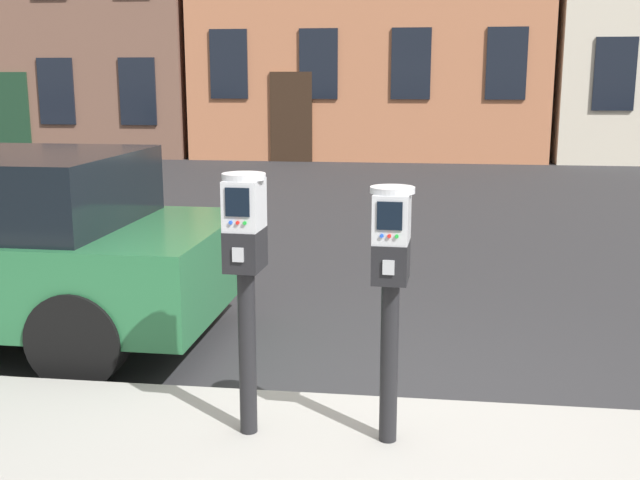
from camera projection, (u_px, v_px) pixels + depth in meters
ground_plane at (356, 433)px, 4.30m from camera, size 160.00×160.00×0.00m
parking_meter_near_kerb at (245, 257)px, 3.82m from camera, size 0.23×0.26×1.36m
parking_meter_twin_adjacent at (391, 269)px, 3.73m from camera, size 0.23×0.26×1.31m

